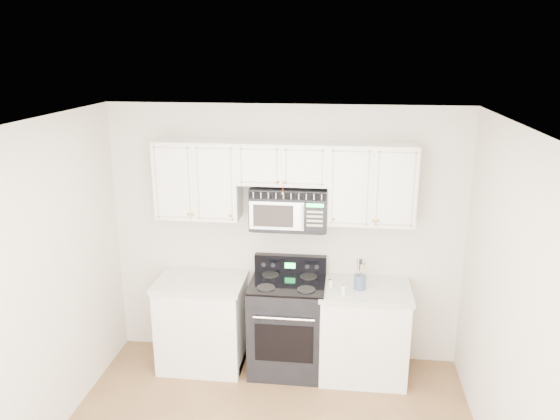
# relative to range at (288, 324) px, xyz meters

# --- Properties ---
(room) EXTENTS (3.51, 3.51, 2.61)m
(room) POSITION_rel_range_xyz_m (-0.06, -1.45, 0.82)
(room) COLOR brown
(room) RESTS_ON ground
(base_cabinet_left) EXTENTS (0.86, 0.65, 0.92)m
(base_cabinet_left) POSITION_rel_range_xyz_m (-0.86, -0.01, -0.06)
(base_cabinet_left) COLOR silver
(base_cabinet_left) RESTS_ON ground
(base_cabinet_right) EXTENTS (0.86, 0.65, 0.92)m
(base_cabinet_right) POSITION_rel_range_xyz_m (0.74, -0.01, -0.06)
(base_cabinet_right) COLOR silver
(base_cabinet_right) RESTS_ON ground
(range) EXTENTS (0.72, 0.66, 1.11)m
(range) POSITION_rel_range_xyz_m (0.00, 0.00, 0.00)
(range) COLOR black
(range) RESTS_ON ground
(upper_cabinets) EXTENTS (2.44, 0.37, 0.75)m
(upper_cabinets) POSITION_rel_range_xyz_m (-0.06, 0.14, 1.45)
(upper_cabinets) COLOR silver
(upper_cabinets) RESTS_ON ground
(microwave) EXTENTS (0.72, 0.41, 0.40)m
(microwave) POSITION_rel_range_xyz_m (-0.00, 0.12, 1.17)
(microwave) COLOR black
(microwave) RESTS_ON ground
(utensil_crock) EXTENTS (0.11, 0.11, 0.30)m
(utensil_crock) POSITION_rel_range_xyz_m (0.69, -0.04, 0.52)
(utensil_crock) COLOR #42536F
(utensil_crock) RESTS_ON base_cabinet_right
(shaker_salt) EXTENTS (0.04, 0.04, 0.09)m
(shaker_salt) POSITION_rel_range_xyz_m (0.41, -0.04, 0.48)
(shaker_salt) COLOR white
(shaker_salt) RESTS_ON base_cabinet_right
(shaker_pepper) EXTENTS (0.04, 0.04, 0.10)m
(shaker_pepper) POSITION_rel_range_xyz_m (0.53, -0.17, 0.49)
(shaker_pepper) COLOR white
(shaker_pepper) RESTS_ON base_cabinet_right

